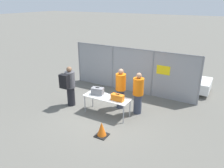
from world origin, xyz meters
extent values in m
plane|color=#605E56|center=(0.00, 0.00, 0.00)|extent=(120.00, 120.00, 0.00)
cylinder|color=gray|center=(-3.10, 2.40, 1.07)|extent=(0.07, 0.07, 2.14)
cylinder|color=gray|center=(-1.03, 2.40, 1.07)|extent=(0.07, 0.07, 2.14)
cylinder|color=gray|center=(1.03, 2.40, 1.07)|extent=(0.07, 0.07, 2.14)
cylinder|color=gray|center=(3.10, 2.40, 1.07)|extent=(0.07, 0.07, 2.14)
cube|color=gray|center=(0.00, 2.40, 1.07)|extent=(6.20, 0.01, 2.14)
cube|color=gray|center=(0.00, 2.40, 2.11)|extent=(6.20, 0.04, 0.04)
cube|color=yellow|center=(1.53, 2.39, 1.32)|extent=(0.60, 0.01, 0.40)
cube|color=silver|center=(0.17, -0.16, 0.73)|extent=(1.83, 0.66, 0.02)
cylinder|color=#99999E|center=(-0.69, -0.44, 0.36)|extent=(0.04, 0.04, 0.72)
cylinder|color=#99999E|center=(1.02, -0.44, 0.36)|extent=(0.04, 0.04, 0.72)
cylinder|color=#99999E|center=(-0.69, 0.11, 0.36)|extent=(0.04, 0.04, 0.72)
cylinder|color=#99999E|center=(1.02, 0.11, 0.36)|extent=(0.04, 0.04, 0.72)
cube|color=slate|center=(-0.27, -0.14, 0.88)|extent=(0.51, 0.34, 0.28)
cube|color=black|center=(-0.27, -0.14, 1.03)|extent=(0.16, 0.05, 0.02)
cube|color=orange|center=(0.66, -0.23, 0.86)|extent=(0.48, 0.20, 0.24)
cube|color=black|center=(0.66, -0.23, 0.99)|extent=(0.16, 0.02, 0.02)
cylinder|color=black|center=(-1.57, -0.21, 0.41)|extent=(0.32, 0.32, 0.81)
cylinder|color=#4C4C51|center=(-1.57, -0.21, 1.15)|extent=(0.42, 0.42, 0.68)
sphere|color=brown|center=(-1.57, -0.21, 1.60)|extent=(0.22, 0.22, 0.22)
cube|color=black|center=(-1.57, -0.54, 1.18)|extent=(0.38, 0.23, 0.57)
cylinder|color=#383D4C|center=(0.35, 0.61, 0.40)|extent=(0.32, 0.32, 0.80)
cylinder|color=orange|center=(0.35, 0.61, 1.13)|extent=(0.42, 0.42, 0.67)
sphere|color=#A57A5B|center=(0.35, 0.61, 1.58)|extent=(0.22, 0.22, 0.22)
cylinder|color=#383D4C|center=(1.15, 0.53, 0.40)|extent=(0.32, 0.32, 0.80)
cylinder|color=orange|center=(1.15, 0.53, 1.13)|extent=(0.41, 0.41, 0.66)
sphere|color=#A57A5B|center=(1.15, 0.53, 1.57)|extent=(0.22, 0.22, 0.22)
cube|color=white|center=(2.05, 3.89, 0.39)|extent=(2.73, 1.39, 0.48)
sphere|color=black|center=(1.58, 3.14, 0.28)|extent=(0.55, 0.55, 0.55)
sphere|color=black|center=(1.58, 4.63, 0.28)|extent=(0.55, 0.55, 0.55)
cylinder|color=#59595B|center=(0.21, 3.89, 0.20)|extent=(0.96, 0.06, 0.06)
cube|color=black|center=(0.76, -1.50, 0.01)|extent=(0.40, 0.40, 0.03)
cone|color=orange|center=(0.76, -1.50, 0.25)|extent=(0.32, 0.32, 0.51)
camera|label=1|loc=(4.08, -6.66, 4.23)|focal=35.00mm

